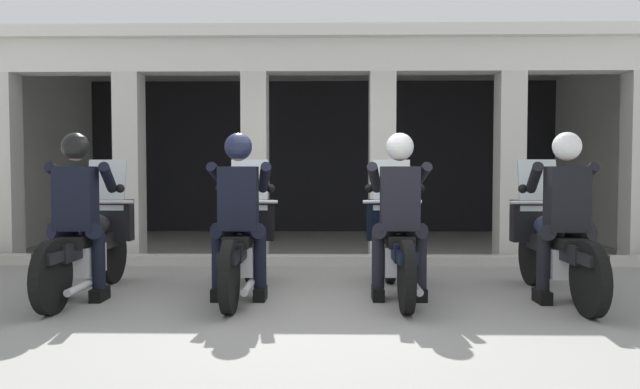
% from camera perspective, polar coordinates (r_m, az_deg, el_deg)
% --- Properties ---
extents(ground_plane, '(80.00, 80.00, 0.00)m').
position_cam_1_polar(ground_plane, '(8.60, 0.30, -5.85)').
color(ground_plane, gray).
extents(station_building, '(9.86, 4.30, 3.17)m').
position_cam_1_polar(station_building, '(10.21, 0.09, 6.66)').
color(station_building, black).
rests_on(station_building, ground).
extents(kerb_strip, '(9.36, 0.24, 0.12)m').
position_cam_1_polar(kerb_strip, '(7.67, -0.23, -6.40)').
color(kerb_strip, '#B7B5AD').
rests_on(kerb_strip, ground).
extents(motorcycle_far_left, '(0.62, 2.04, 1.35)m').
position_cam_1_polar(motorcycle_far_left, '(6.25, -21.47, -4.52)').
color(motorcycle_far_left, black).
rests_on(motorcycle_far_left, ground).
extents(police_officer_far_left, '(0.63, 0.61, 1.58)m').
position_cam_1_polar(police_officer_far_left, '(5.96, -22.59, -0.65)').
color(police_officer_far_left, black).
rests_on(police_officer_far_left, ground).
extents(motorcycle_center_left, '(0.62, 2.04, 1.35)m').
position_cam_1_polar(motorcycle_center_left, '(5.89, -7.45, -4.79)').
color(motorcycle_center_left, black).
rests_on(motorcycle_center_left, ground).
extents(police_officer_center_left, '(0.63, 0.61, 1.58)m').
position_cam_1_polar(police_officer_center_left, '(5.58, -7.91, -0.68)').
color(police_officer_center_left, black).
rests_on(police_officer_center_left, ground).
extents(motorcycle_center_right, '(0.62, 2.04, 1.35)m').
position_cam_1_polar(motorcycle_center_right, '(5.89, 7.41, -4.79)').
color(motorcycle_center_right, black).
rests_on(motorcycle_center_right, ground).
extents(police_officer_center_right, '(0.63, 0.61, 1.58)m').
position_cam_1_polar(police_officer_center_right, '(5.57, 7.75, -0.69)').
color(police_officer_center_right, black).
rests_on(police_officer_center_right, ground).
extents(motorcycle_far_right, '(0.62, 2.04, 1.35)m').
position_cam_1_polar(motorcycle_far_right, '(6.15, 21.77, -4.64)').
color(motorcycle_far_right, black).
rests_on(motorcycle_far_right, ground).
extents(police_officer_far_right, '(0.63, 0.61, 1.58)m').
position_cam_1_polar(police_officer_far_right, '(5.85, 22.81, -0.71)').
color(police_officer_far_right, black).
rests_on(police_officer_far_right, ground).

